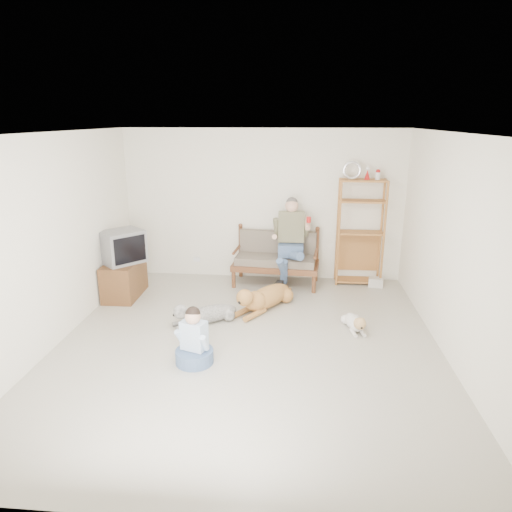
# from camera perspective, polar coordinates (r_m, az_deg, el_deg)

# --- Properties ---
(floor) EXTENTS (5.50, 5.50, 0.00)m
(floor) POSITION_cam_1_polar(r_m,az_deg,el_deg) (6.10, -1.10, -11.12)
(floor) COLOR beige
(floor) RESTS_ON ground
(ceiling) EXTENTS (5.50, 5.50, 0.00)m
(ceiling) POSITION_cam_1_polar(r_m,az_deg,el_deg) (5.39, -1.27, 15.13)
(ceiling) COLOR silver
(ceiling) RESTS_ON ground
(wall_back) EXTENTS (5.00, 0.00, 5.00)m
(wall_back) POSITION_cam_1_polar(r_m,az_deg,el_deg) (8.26, 0.88, 6.34)
(wall_back) COLOR white
(wall_back) RESTS_ON ground
(wall_front) EXTENTS (5.00, 0.00, 5.00)m
(wall_front) POSITION_cam_1_polar(r_m,az_deg,el_deg) (3.07, -6.85, -12.86)
(wall_front) COLOR white
(wall_front) RESTS_ON ground
(wall_left) EXTENTS (0.00, 5.50, 5.50)m
(wall_left) POSITION_cam_1_polar(r_m,az_deg,el_deg) (6.36, -24.18, 1.61)
(wall_left) COLOR white
(wall_left) RESTS_ON ground
(wall_right) EXTENTS (0.00, 5.50, 5.50)m
(wall_right) POSITION_cam_1_polar(r_m,az_deg,el_deg) (5.88, 23.81, 0.49)
(wall_right) COLOR white
(wall_right) RESTS_ON ground
(loveseat) EXTENTS (1.56, 0.84, 0.95)m
(loveseat) POSITION_cam_1_polar(r_m,az_deg,el_deg) (8.13, 2.51, -0.14)
(loveseat) COLOR brown
(loveseat) RESTS_ON ground
(man) EXTENTS (0.59, 0.85, 1.38)m
(man) POSITION_cam_1_polar(r_m,az_deg,el_deg) (7.82, 4.16, 0.92)
(man) COLOR #4C638D
(man) RESTS_ON loveseat
(etagere) EXTENTS (0.83, 0.36, 2.17)m
(etagere) POSITION_cam_1_polar(r_m,az_deg,el_deg) (8.21, 12.89, 3.03)
(etagere) COLOR #AD6C36
(etagere) RESTS_ON ground
(book_stack) EXTENTS (0.27, 0.22, 0.16)m
(book_stack) POSITION_cam_1_polar(r_m,az_deg,el_deg) (8.35, 14.73, -3.17)
(book_stack) COLOR white
(book_stack) RESTS_ON ground
(tv_stand) EXTENTS (0.51, 0.90, 0.60)m
(tv_stand) POSITION_cam_1_polar(r_m,az_deg,el_deg) (7.89, -16.18, -2.77)
(tv_stand) COLOR brown
(tv_stand) RESTS_ON ground
(crt_tv) EXTENTS (0.80, 0.81, 0.53)m
(crt_tv) POSITION_cam_1_polar(r_m,az_deg,el_deg) (7.70, -16.35, 1.13)
(crt_tv) COLOR slate
(crt_tv) RESTS_ON tv_stand
(wall_outlet) EXTENTS (0.12, 0.02, 0.08)m
(wall_outlet) POSITION_cam_1_polar(r_m,az_deg,el_deg) (8.68, -7.41, -0.43)
(wall_outlet) COLOR white
(wall_outlet) RESTS_ON ground
(golden_retriever) EXTENTS (0.92, 1.30, 0.45)m
(golden_retriever) POSITION_cam_1_polar(r_m,az_deg,el_deg) (7.12, 0.93, -5.24)
(golden_retriever) COLOR #BB8141
(golden_retriever) RESTS_ON ground
(shaggy_dog) EXTENTS (1.02, 0.73, 0.35)m
(shaggy_dog) POSITION_cam_1_polar(r_m,az_deg,el_deg) (6.70, -6.53, -7.20)
(shaggy_dog) COLOR silver
(shaggy_dog) RESTS_ON ground
(terrier) EXTENTS (0.30, 0.71, 0.27)m
(terrier) POSITION_cam_1_polar(r_m,az_deg,el_deg) (6.60, 12.30, -8.17)
(terrier) COLOR white
(terrier) RESTS_ON ground
(child) EXTENTS (0.46, 0.46, 0.73)m
(child) POSITION_cam_1_polar(r_m,az_deg,el_deg) (5.65, -7.75, -10.70)
(child) COLOR #4C638D
(child) RESTS_ON ground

